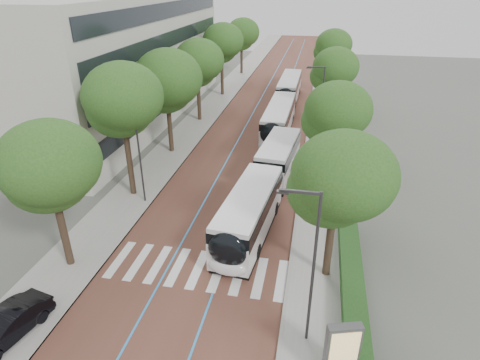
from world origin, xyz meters
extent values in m
plane|color=#51544C|center=(0.00, 0.00, 0.00)|extent=(160.00, 160.00, 0.00)
cube|color=brown|center=(0.00, 40.00, 0.01)|extent=(11.00, 140.00, 0.02)
cube|color=gray|center=(-7.50, 40.00, 0.06)|extent=(4.00, 140.00, 0.12)
cube|color=gray|center=(7.50, 40.00, 0.06)|extent=(4.00, 140.00, 0.12)
cube|color=gray|center=(-5.60, 40.00, 0.06)|extent=(0.20, 140.00, 0.14)
cube|color=gray|center=(5.60, 40.00, 0.06)|extent=(0.20, 140.00, 0.14)
cube|color=silver|center=(-4.80, 1.00, 0.03)|extent=(0.55, 3.60, 0.01)
cube|color=silver|center=(-3.55, 1.00, 0.03)|extent=(0.55, 3.60, 0.01)
cube|color=silver|center=(-2.30, 1.00, 0.03)|extent=(0.55, 3.60, 0.01)
cube|color=silver|center=(-1.05, 1.00, 0.03)|extent=(0.55, 3.60, 0.01)
cube|color=silver|center=(0.20, 1.00, 0.03)|extent=(0.55, 3.60, 0.01)
cube|color=silver|center=(1.45, 1.00, 0.03)|extent=(0.55, 3.60, 0.01)
cube|color=silver|center=(2.70, 1.00, 0.03)|extent=(0.55, 3.60, 0.01)
cube|color=silver|center=(3.95, 1.00, 0.03)|extent=(0.55, 3.60, 0.01)
cube|color=silver|center=(5.20, 1.00, 0.03)|extent=(0.55, 3.60, 0.01)
cube|color=#2A85D3|center=(-1.60, 40.00, 0.02)|extent=(0.12, 126.00, 0.01)
cube|color=#2A85D3|center=(1.60, 40.00, 0.02)|extent=(0.12, 126.00, 0.01)
cube|color=#B4B2A7|center=(-19.50, 28.00, 7.00)|extent=(18.00, 40.00, 14.00)
cube|color=black|center=(-10.45, 28.00, 3.00)|extent=(0.12, 38.00, 1.60)
cube|color=black|center=(-10.45, 28.00, 6.20)|extent=(0.12, 38.00, 1.60)
cube|color=black|center=(-10.45, 28.00, 9.40)|extent=(0.12, 38.00, 1.60)
cube|color=black|center=(-10.45, 28.00, 12.40)|extent=(0.12, 38.00, 1.60)
cube|color=#153E17|center=(9.10, 0.00, 0.52)|extent=(1.20, 14.00, 0.80)
cylinder|color=#313134|center=(6.80, -3.00, 4.12)|extent=(0.14, 0.14, 8.00)
cube|color=#313134|center=(6.00, -3.00, 8.02)|extent=(1.70, 0.12, 0.12)
cube|color=#313134|center=(5.30, -3.00, 7.94)|extent=(0.50, 0.20, 0.10)
cylinder|color=#313134|center=(6.80, 22.00, 4.12)|extent=(0.14, 0.14, 8.00)
cube|color=#313134|center=(6.00, 22.00, 8.02)|extent=(1.70, 0.12, 0.12)
cube|color=#313134|center=(5.30, 22.00, 7.94)|extent=(0.50, 0.20, 0.10)
cylinder|color=#313134|center=(-6.10, 8.00, 4.12)|extent=(0.14, 0.14, 8.00)
cylinder|color=black|center=(-7.50, 0.00, 2.24)|extent=(0.44, 0.44, 4.48)
ellipsoid|color=#224C18|center=(-7.50, 0.00, 6.31)|extent=(5.38, 5.38, 4.58)
cylinder|color=black|center=(-7.50, 9.00, 2.65)|extent=(0.44, 0.44, 5.29)
ellipsoid|color=#224C18|center=(-7.50, 9.00, 7.46)|extent=(5.75, 5.75, 4.89)
cylinder|color=black|center=(-7.50, 18.00, 2.40)|extent=(0.44, 0.44, 4.80)
ellipsoid|color=#224C18|center=(-7.50, 18.00, 6.76)|extent=(6.31, 6.31, 5.36)
cylinder|color=black|center=(-7.50, 28.00, 2.33)|extent=(0.44, 0.44, 4.67)
ellipsoid|color=#224C18|center=(-7.50, 28.00, 6.58)|extent=(5.73, 5.73, 4.87)
cylinder|color=black|center=(-7.50, 40.00, 2.52)|extent=(0.44, 0.44, 5.04)
ellipsoid|color=#224C18|center=(-7.50, 40.00, 7.10)|extent=(5.74, 5.74, 4.88)
cylinder|color=black|center=(-7.50, 55.00, 2.30)|extent=(0.44, 0.44, 4.61)
ellipsoid|color=#224C18|center=(-7.50, 55.00, 6.49)|extent=(5.69, 5.69, 4.84)
cylinder|color=black|center=(7.70, 2.00, 2.14)|extent=(0.44, 0.44, 4.28)
ellipsoid|color=#224C18|center=(7.70, 2.00, 6.03)|extent=(5.44, 5.44, 4.63)
cylinder|color=black|center=(7.70, 14.00, 2.08)|extent=(0.44, 0.44, 4.16)
ellipsoid|color=#224C18|center=(7.70, 14.00, 5.86)|extent=(5.24, 5.24, 4.45)
cylinder|color=black|center=(7.70, 28.00, 2.28)|extent=(0.44, 0.44, 4.55)
ellipsoid|color=#224C18|center=(7.70, 28.00, 6.41)|extent=(4.95, 4.95, 4.21)
cylinder|color=black|center=(7.70, 44.00, 2.28)|extent=(0.44, 0.44, 4.56)
ellipsoid|color=#224C18|center=(7.70, 44.00, 6.43)|extent=(5.18, 5.18, 4.41)
cylinder|color=black|center=(3.07, 10.26, 1.77)|extent=(2.38, 1.12, 2.30)
cube|color=silver|center=(2.58, 5.15, 1.26)|extent=(3.39, 9.56, 1.82)
cube|color=black|center=(2.58, 5.15, 2.40)|extent=(3.41, 9.37, 0.97)
cube|color=silver|center=(2.58, 5.15, 3.04)|extent=(3.32, 9.37, 0.31)
cube|color=black|center=(2.58, 5.15, 0.17)|extent=(3.30, 9.18, 0.35)
cube|color=silver|center=(3.49, 14.56, 1.26)|extent=(3.23, 7.94, 1.82)
cube|color=black|center=(3.49, 14.56, 2.40)|extent=(3.26, 7.79, 0.97)
cube|color=silver|center=(3.49, 14.56, 3.04)|extent=(3.17, 7.79, 0.31)
cube|color=black|center=(3.49, 14.56, 0.17)|extent=(3.15, 7.63, 0.35)
ellipsoid|color=black|center=(2.15, 0.64, 2.00)|extent=(2.44, 1.32, 2.28)
ellipsoid|color=silver|center=(2.14, 0.59, 0.86)|extent=(2.44, 1.22, 1.14)
cylinder|color=black|center=(1.24, 2.99, 0.50)|extent=(0.39, 1.02, 1.00)
cylinder|color=black|center=(3.49, 2.78, 0.50)|extent=(0.39, 1.02, 1.00)
cylinder|color=black|center=(2.53, 16.33, 0.50)|extent=(0.39, 1.02, 1.00)
cylinder|color=black|center=(4.78, 16.11, 0.50)|extent=(0.39, 1.02, 1.00)
cylinder|color=black|center=(1.75, 8.33, 0.50)|extent=(0.39, 1.02, 1.00)
cylinder|color=black|center=(4.00, 8.11, 0.50)|extent=(0.39, 1.02, 1.00)
cube|color=silver|center=(2.39, 25.38, 1.26)|extent=(2.71, 12.04, 1.82)
cube|color=black|center=(2.39, 25.38, 2.40)|extent=(2.74, 11.80, 0.97)
cube|color=silver|center=(2.39, 25.38, 3.04)|extent=(2.65, 11.80, 0.31)
cube|color=black|center=(2.39, 25.38, 0.17)|extent=(2.65, 11.56, 0.35)
ellipsoid|color=black|center=(2.29, 19.53, 2.00)|extent=(2.37, 1.14, 2.28)
ellipsoid|color=silver|center=(2.29, 19.48, 0.86)|extent=(2.37, 1.04, 1.14)
cylinder|color=black|center=(1.20, 21.80, 0.50)|extent=(0.32, 1.00, 1.00)
cylinder|color=black|center=(3.46, 21.76, 0.50)|extent=(0.32, 1.00, 1.00)
cylinder|color=black|center=(1.33, 29.19, 0.50)|extent=(0.32, 1.00, 1.00)
cylinder|color=black|center=(3.59, 29.16, 0.50)|extent=(0.32, 1.00, 1.00)
cube|color=silver|center=(2.38, 39.04, 1.26)|extent=(2.61, 12.02, 1.82)
cube|color=black|center=(2.38, 39.04, 2.40)|extent=(2.65, 11.78, 0.97)
cube|color=silver|center=(2.38, 39.04, 3.04)|extent=(2.56, 11.78, 0.31)
cube|color=black|center=(2.38, 39.04, 0.17)|extent=(2.55, 11.54, 0.35)
ellipsoid|color=black|center=(2.32, 33.19, 2.00)|extent=(2.36, 1.12, 2.28)
ellipsoid|color=silver|center=(2.32, 33.14, 0.86)|extent=(2.36, 1.02, 1.14)
cylinder|color=black|center=(1.22, 35.45, 0.50)|extent=(0.31, 1.00, 1.00)
cylinder|color=black|center=(3.48, 35.43, 0.50)|extent=(0.31, 1.00, 1.00)
cylinder|color=black|center=(1.28, 42.85, 0.50)|extent=(0.31, 1.00, 1.00)
cylinder|color=black|center=(3.54, 42.83, 0.50)|extent=(0.31, 1.00, 1.00)
cube|color=#59595B|center=(8.24, -4.85, 1.85)|extent=(1.50, 0.80, 2.56)
cube|color=tan|center=(8.30, -5.05, 1.85)|extent=(1.18, 0.38, 2.23)
imported|color=black|center=(-7.18, -5.68, 0.85)|extent=(2.47, 4.65, 1.46)
camera|label=1|loc=(6.31, -17.08, 15.59)|focal=30.00mm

